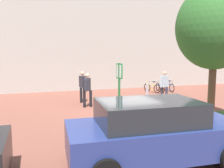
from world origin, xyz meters
TOP-DOWN VIEW (x-y plane):
  - ground_plane at (0.00, 0.00)m, footprint 60.00×60.00m
  - building_facade at (0.00, 7.97)m, footprint 28.00×1.20m
  - planter_strip at (0.97, -2.23)m, footprint 7.00×1.10m
  - tree_sidewalk at (2.60, -2.41)m, footprint 2.95×2.95m
  - parking_sign_post at (-1.20, -2.23)m, footprint 0.11×0.36m
  - bike_at_sign at (-1.24, -2.06)m, footprint 1.68×0.42m
  - bike_rack_cluster at (4.58, 4.94)m, footprint 2.10×1.61m
  - bollard_steel at (2.54, 2.95)m, footprint 0.16×0.16m
  - person_suited_navy at (-1.46, 1.68)m, footprint 0.47×0.55m
  - person_suited_dark at (-1.44, 3.02)m, footprint 0.37×0.59m
  - person_shirt_white at (2.94, 1.67)m, footprint 0.59×0.34m
  - car_navy_sedan at (-1.28, -4.89)m, footprint 4.41×2.26m

SIDE VIEW (x-z plane):
  - ground_plane at x=0.00m, z-range 0.00..0.00m
  - planter_strip at x=0.97m, z-range 0.00..0.16m
  - bike_rack_cluster at x=4.58m, z-range -0.07..0.76m
  - bike_at_sign at x=-1.24m, z-range -0.08..0.78m
  - bollard_steel at x=2.54m, z-range 0.00..0.90m
  - car_navy_sedan at x=-1.28m, z-range -0.01..1.53m
  - person_suited_navy at x=-1.46m, z-range 0.12..1.84m
  - person_suited_dark at x=-1.44m, z-range 0.12..1.84m
  - person_shirt_white at x=2.94m, z-range 0.12..1.84m
  - parking_sign_post at x=-1.20m, z-range 0.37..2.72m
  - tree_sidewalk at x=2.60m, z-range 1.02..6.32m
  - building_facade at x=0.00m, z-range 0.00..10.00m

